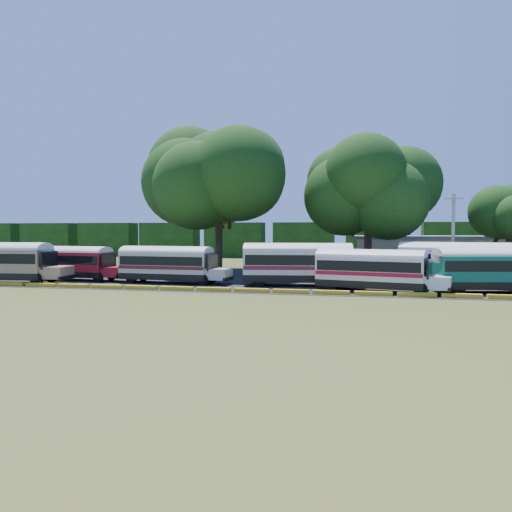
% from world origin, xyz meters
% --- Properties ---
extents(ground, '(160.00, 160.00, 0.00)m').
position_xyz_m(ground, '(0.00, 0.00, 0.00)').
color(ground, '#384818').
rests_on(ground, ground).
extents(asphalt_strip, '(64.00, 24.00, 0.02)m').
position_xyz_m(asphalt_strip, '(1.00, 12.00, 0.01)').
color(asphalt_strip, black).
rests_on(asphalt_strip, ground).
extents(curb, '(53.70, 0.45, 0.30)m').
position_xyz_m(curb, '(-0.00, 1.00, 0.15)').
color(curb, yellow).
rests_on(curb, ground).
extents(terminal_building, '(19.00, 9.00, 4.00)m').
position_xyz_m(terminal_building, '(18.00, 30.00, 2.03)').
color(terminal_building, beige).
rests_on(terminal_building, ground).
extents(treeline_backdrop, '(130.00, 4.00, 6.00)m').
position_xyz_m(treeline_backdrop, '(0.00, 48.00, 3.00)').
color(treeline_backdrop, black).
rests_on(treeline_backdrop, ground).
extents(bus_beige, '(11.23, 3.48, 3.64)m').
position_xyz_m(bus_beige, '(-21.59, 2.67, 2.09)').
color(bus_beige, black).
rests_on(bus_beige, ground).
extents(bus_red, '(9.93, 3.29, 3.21)m').
position_xyz_m(bus_red, '(-17.07, 6.49, 1.84)').
color(bus_red, black).
rests_on(bus_red, ground).
extents(bus_cream_west, '(10.18, 3.14, 3.30)m').
position_xyz_m(bus_cream_west, '(-7.13, 5.84, 1.87)').
color(bus_cream_west, black).
rests_on(bus_cream_west, ground).
extents(bus_cream_east, '(11.32, 4.13, 3.64)m').
position_xyz_m(bus_cream_east, '(4.58, 6.12, 2.06)').
color(bus_cream_east, black).
rests_on(bus_cream_east, ground).
extents(bus_white_red, '(10.21, 4.66, 3.26)m').
position_xyz_m(bus_white_red, '(10.53, 3.29, 1.84)').
color(bus_white_red, black).
rests_on(bus_white_red, ground).
extents(bus_white_blue, '(11.59, 5.17, 3.70)m').
position_xyz_m(bus_white_blue, '(17.69, 8.94, 2.09)').
color(bus_white_blue, black).
rests_on(bus_white_blue, ground).
extents(bus_teal, '(10.60, 4.53, 3.39)m').
position_xyz_m(bus_teal, '(19.48, 4.41, 1.94)').
color(bus_teal, black).
rests_on(bus_teal, ground).
extents(tree_west, '(13.11, 13.11, 15.65)m').
position_xyz_m(tree_west, '(-6.03, 17.86, 10.82)').
color(tree_west, '#312218').
rests_on(tree_west, ground).
extents(tree_center, '(11.41, 11.41, 13.44)m').
position_xyz_m(tree_center, '(10.24, 18.28, 9.23)').
color(tree_center, '#312218').
rests_on(tree_center, ground).
extents(tree_east, '(6.97, 6.97, 9.35)m').
position_xyz_m(tree_east, '(24.52, 19.85, 6.73)').
color(tree_east, '#312218').
rests_on(tree_east, ground).
extents(utility_pole, '(1.60, 0.30, 7.98)m').
position_xyz_m(utility_pole, '(17.75, 12.41, 4.10)').
color(utility_pole, gray).
rests_on(utility_pole, ground).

